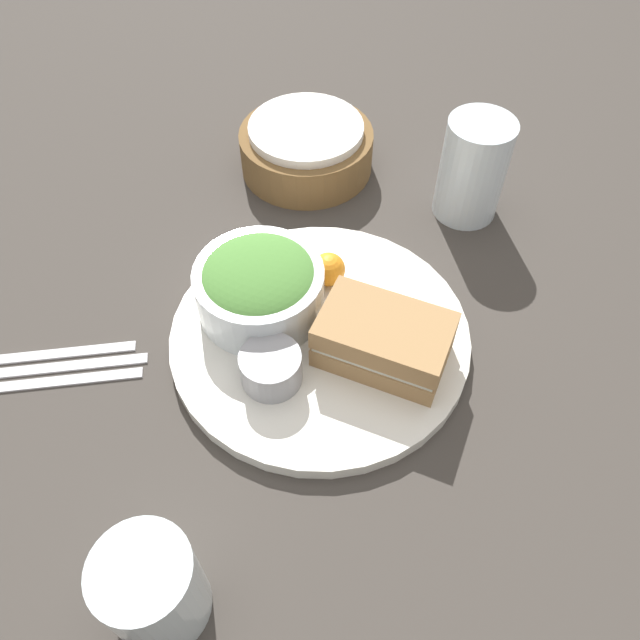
% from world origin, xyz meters
% --- Properties ---
extents(ground_plane, '(4.00, 4.00, 0.00)m').
position_xyz_m(ground_plane, '(0.00, 0.00, 0.00)').
color(ground_plane, '#3D3833').
extents(plate, '(0.32, 0.32, 0.02)m').
position_xyz_m(plate, '(0.00, 0.00, 0.01)').
color(plate, white).
rests_on(plate, ground_plane).
extents(sandwich, '(0.15, 0.11, 0.06)m').
position_xyz_m(sandwich, '(0.07, -0.02, 0.05)').
color(sandwich, '#A37A4C').
rests_on(sandwich, plate).
extents(salad_bowl, '(0.14, 0.14, 0.07)m').
position_xyz_m(salad_bowl, '(-0.07, 0.03, 0.05)').
color(salad_bowl, white).
rests_on(salad_bowl, plate).
extents(dressing_cup, '(0.06, 0.06, 0.04)m').
position_xyz_m(dressing_cup, '(-0.04, -0.07, 0.04)').
color(dressing_cup, '#99999E').
rests_on(dressing_cup, plate).
extents(orange_wedge, '(0.04, 0.04, 0.04)m').
position_xyz_m(orange_wedge, '(0.00, 0.07, 0.04)').
color(orange_wedge, orange).
rests_on(orange_wedge, plate).
extents(drink_glass, '(0.08, 0.08, 0.13)m').
position_xyz_m(drink_glass, '(0.16, 0.23, 0.07)').
color(drink_glass, silver).
rests_on(drink_glass, ground_plane).
extents(bread_basket, '(0.18, 0.18, 0.07)m').
position_xyz_m(bread_basket, '(-0.06, 0.29, 0.03)').
color(bread_basket, brown).
rests_on(bread_basket, ground_plane).
extents(fork, '(0.18, 0.06, 0.01)m').
position_xyz_m(fork, '(-0.27, -0.09, 0.00)').
color(fork, silver).
rests_on(fork, ground_plane).
extents(knife, '(0.19, 0.06, 0.01)m').
position_xyz_m(knife, '(-0.27, -0.07, 0.00)').
color(knife, silver).
rests_on(knife, ground_plane).
extents(spoon, '(0.16, 0.05, 0.01)m').
position_xyz_m(spoon, '(-0.28, -0.05, 0.00)').
color(spoon, silver).
rests_on(spoon, ground_plane).
extents(water_glass, '(0.08, 0.08, 0.10)m').
position_xyz_m(water_glass, '(-0.09, -0.29, 0.05)').
color(water_glass, silver).
rests_on(water_glass, ground_plane).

